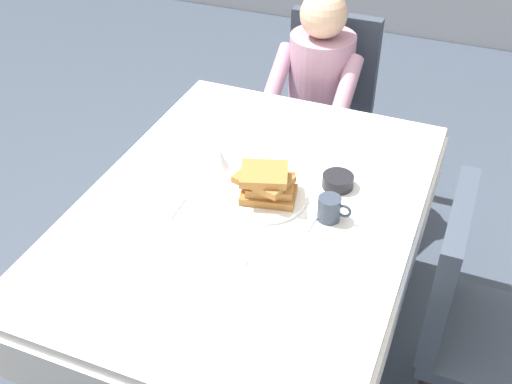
# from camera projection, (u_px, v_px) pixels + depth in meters

# --- Properties ---
(ground_plane) EXTENTS (14.00, 14.00, 0.00)m
(ground_plane) POSITION_uv_depth(u_px,v_px,m) (250.00, 346.00, 2.59)
(ground_plane) COLOR #3D4756
(dining_table_main) EXTENTS (1.12, 1.52, 0.74)m
(dining_table_main) POSITION_uv_depth(u_px,v_px,m) (249.00, 225.00, 2.19)
(dining_table_main) COLOR white
(dining_table_main) RESTS_ON ground
(chair_diner) EXTENTS (0.44, 0.45, 0.93)m
(chair_diner) POSITION_uv_depth(u_px,v_px,m) (326.00, 98.00, 3.14)
(chair_diner) COLOR #384251
(chair_diner) RESTS_ON ground
(diner_person) EXTENTS (0.40, 0.43, 1.12)m
(diner_person) POSITION_uv_depth(u_px,v_px,m) (318.00, 87.00, 2.94)
(diner_person) COLOR #B2849E
(diner_person) RESTS_ON ground
(chair_right_side) EXTENTS (0.45, 0.44, 0.93)m
(chair_right_side) POSITION_uv_depth(u_px,v_px,m) (470.00, 312.00, 2.03)
(chair_right_side) COLOR #384251
(chair_right_side) RESTS_ON ground
(plate_breakfast) EXTENTS (0.28, 0.28, 0.02)m
(plate_breakfast) POSITION_uv_depth(u_px,v_px,m) (266.00, 197.00, 2.16)
(plate_breakfast) COLOR white
(plate_breakfast) RESTS_ON dining_table_main
(breakfast_stack) EXTENTS (0.22, 0.19, 0.11)m
(breakfast_stack) POSITION_uv_depth(u_px,v_px,m) (267.00, 183.00, 2.11)
(breakfast_stack) COLOR #A36B33
(breakfast_stack) RESTS_ON plate_breakfast
(cup_coffee) EXTENTS (0.11, 0.08, 0.08)m
(cup_coffee) POSITION_uv_depth(u_px,v_px,m) (330.00, 209.00, 2.05)
(cup_coffee) COLOR #333D4C
(cup_coffee) RESTS_ON dining_table_main
(bowl_butter) EXTENTS (0.11, 0.11, 0.04)m
(bowl_butter) POSITION_uv_depth(u_px,v_px,m) (338.00, 181.00, 2.20)
(bowl_butter) COLOR black
(bowl_butter) RESTS_ON dining_table_main
(syrup_pitcher) EXTENTS (0.08, 0.08, 0.07)m
(syrup_pitcher) POSITION_uv_depth(u_px,v_px,m) (220.00, 159.00, 2.29)
(syrup_pitcher) COLOR silver
(syrup_pitcher) RESTS_ON dining_table_main
(fork_left_of_plate) EXTENTS (0.03, 0.18, 0.00)m
(fork_left_of_plate) POSITION_uv_depth(u_px,v_px,m) (213.00, 189.00, 2.20)
(fork_left_of_plate) COLOR silver
(fork_left_of_plate) RESTS_ON dining_table_main
(knife_right_of_plate) EXTENTS (0.03, 0.20, 0.00)m
(knife_right_of_plate) POSITION_uv_depth(u_px,v_px,m) (317.00, 215.00, 2.09)
(knife_right_of_plate) COLOR silver
(knife_right_of_plate) RESTS_ON dining_table_main
(spoon_near_edge) EXTENTS (0.15, 0.05, 0.00)m
(spoon_near_edge) POSITION_uv_depth(u_px,v_px,m) (227.00, 253.00, 1.94)
(spoon_near_edge) COLOR silver
(spoon_near_edge) RESTS_ON dining_table_main
(napkin_folded) EXTENTS (0.17, 0.12, 0.01)m
(napkin_folded) POSITION_uv_depth(u_px,v_px,m) (157.00, 202.00, 2.14)
(napkin_folded) COLOR white
(napkin_folded) RESTS_ON dining_table_main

